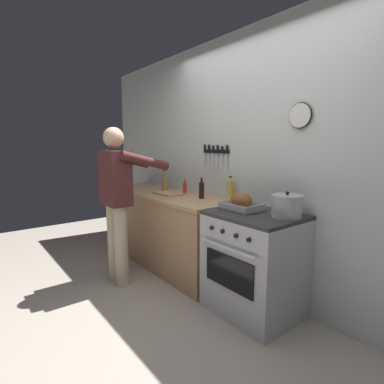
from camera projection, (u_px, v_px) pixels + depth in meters
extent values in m
plane|color=#A89E8E|center=(144.00, 341.00, 2.30)|extent=(8.00, 8.00, 0.00)
cube|color=silver|center=(264.00, 164.00, 2.92)|extent=(6.00, 0.10, 2.60)
cube|color=black|center=(216.00, 151.00, 3.35)|extent=(0.40, 0.02, 0.04)
cube|color=silver|center=(205.00, 160.00, 3.50)|extent=(0.01, 0.00, 0.16)
cube|color=black|center=(205.00, 149.00, 3.48)|extent=(0.02, 0.02, 0.09)
cube|color=silver|center=(209.00, 159.00, 3.44)|extent=(0.01, 0.00, 0.14)
cube|color=black|center=(209.00, 149.00, 3.42)|extent=(0.02, 0.02, 0.09)
cube|color=silver|center=(213.00, 162.00, 3.39)|extent=(0.02, 0.00, 0.20)
cube|color=black|center=(213.00, 149.00, 3.37)|extent=(0.02, 0.02, 0.08)
cube|color=silver|center=(217.00, 161.00, 3.33)|extent=(0.02, 0.00, 0.18)
cube|color=black|center=(218.00, 149.00, 3.31)|extent=(0.02, 0.02, 0.09)
cube|color=silver|center=(222.00, 161.00, 3.27)|extent=(0.02, 0.00, 0.16)
cube|color=black|center=(222.00, 150.00, 3.25)|extent=(0.02, 0.02, 0.08)
cube|color=silver|center=(227.00, 160.00, 3.21)|extent=(0.02, 0.00, 0.14)
cube|color=black|center=(227.00, 149.00, 3.20)|extent=(0.02, 0.02, 0.09)
cylinder|color=white|center=(300.00, 116.00, 2.49)|extent=(0.20, 0.02, 0.20)
torus|color=black|center=(300.00, 116.00, 2.49)|extent=(0.21, 0.02, 0.21)
cube|color=tan|center=(166.00, 230.00, 3.77)|extent=(2.00, 0.62, 0.86)
cube|color=tan|center=(166.00, 194.00, 3.70)|extent=(2.03, 0.65, 0.04)
cube|color=#BCBCC1|center=(254.00, 265.00, 2.66)|extent=(0.76, 0.62, 0.87)
cube|color=black|center=(229.00, 272.00, 2.47)|extent=(0.53, 0.01, 0.28)
cube|color=#2D2D2D|center=(256.00, 215.00, 2.59)|extent=(0.76, 0.62, 0.03)
cylinder|color=black|center=(212.00, 228.00, 2.58)|extent=(0.04, 0.02, 0.04)
cylinder|color=black|center=(222.00, 231.00, 2.47)|extent=(0.04, 0.02, 0.04)
cylinder|color=black|center=(236.00, 236.00, 2.36)|extent=(0.04, 0.02, 0.04)
cylinder|color=black|center=(249.00, 240.00, 2.25)|extent=(0.04, 0.02, 0.04)
cylinder|color=silver|center=(226.00, 249.00, 2.42)|extent=(0.61, 0.02, 0.02)
cylinder|color=#C6B793|center=(114.00, 242.00, 3.30)|extent=(0.14, 0.14, 0.86)
cylinder|color=#C6B793|center=(121.00, 246.00, 3.16)|extent=(0.14, 0.14, 0.86)
cube|color=#4C2323|center=(115.00, 178.00, 3.12)|extent=(0.38, 0.22, 0.56)
sphere|color=tan|center=(113.00, 138.00, 3.06)|extent=(0.21, 0.21, 0.21)
cylinder|color=#4C2323|center=(127.00, 159.00, 3.41)|extent=(0.09, 0.55, 0.22)
cylinder|color=#4C2323|center=(145.00, 161.00, 3.08)|extent=(0.09, 0.55, 0.22)
cube|color=#B7B7BC|center=(241.00, 209.00, 2.73)|extent=(0.34, 0.25, 0.01)
cube|color=#B7B7BC|center=(231.00, 207.00, 2.65)|extent=(0.34, 0.01, 0.05)
cube|color=#B7B7BC|center=(251.00, 204.00, 2.80)|extent=(0.34, 0.01, 0.05)
cube|color=#B7B7BC|center=(228.00, 203.00, 2.86)|extent=(0.01, 0.25, 0.05)
cube|color=#B7B7BC|center=(256.00, 209.00, 2.59)|extent=(0.01, 0.25, 0.05)
ellipsoid|color=brown|center=(241.00, 201.00, 2.72)|extent=(0.22, 0.16, 0.15)
cylinder|color=#B7B7BC|center=(287.00, 207.00, 2.45)|extent=(0.24, 0.24, 0.17)
cylinder|color=#B2B2B7|center=(287.00, 196.00, 2.43)|extent=(0.25, 0.25, 0.01)
sphere|color=black|center=(287.00, 193.00, 2.43)|extent=(0.03, 0.03, 0.03)
cube|color=tan|center=(169.00, 193.00, 3.58)|extent=(0.36, 0.24, 0.02)
cylinder|color=#997F4C|center=(165.00, 182.00, 3.90)|extent=(0.07, 0.07, 0.21)
cylinder|color=#997F4C|center=(164.00, 172.00, 3.88)|extent=(0.03, 0.03, 0.05)
cylinder|color=black|center=(164.00, 170.00, 3.87)|extent=(0.03, 0.03, 0.01)
cylinder|color=black|center=(202.00, 191.00, 3.29)|extent=(0.06, 0.06, 0.18)
cylinder|color=black|center=(202.00, 181.00, 3.27)|extent=(0.03, 0.03, 0.04)
cylinder|color=#B21919|center=(202.00, 178.00, 3.27)|extent=(0.03, 0.03, 0.01)
cylinder|color=red|center=(185.00, 188.00, 3.61)|extent=(0.05, 0.05, 0.13)
cylinder|color=red|center=(185.00, 182.00, 3.59)|extent=(0.02, 0.02, 0.03)
cylinder|color=#197219|center=(185.00, 180.00, 3.59)|extent=(0.02, 0.02, 0.01)
cylinder|color=gold|center=(230.00, 191.00, 3.15)|extent=(0.07, 0.07, 0.20)
cylinder|color=gold|center=(230.00, 180.00, 3.13)|extent=(0.03, 0.03, 0.04)
cylinder|color=black|center=(231.00, 177.00, 3.12)|extent=(0.04, 0.04, 0.01)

